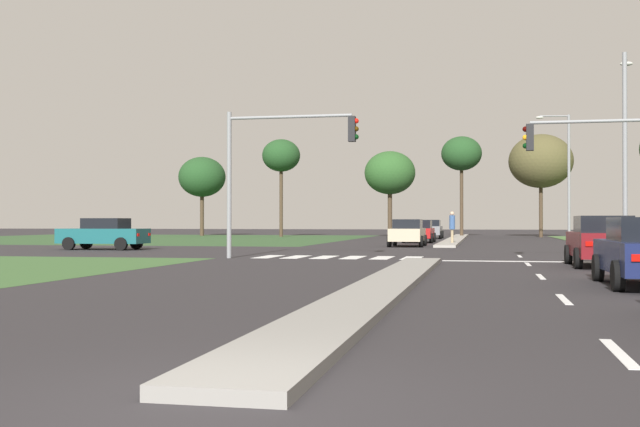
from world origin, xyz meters
name	(u,v)px	position (x,y,z in m)	size (l,w,h in m)	color
ground_plane	(437,253)	(0.00, 30.00, 0.00)	(200.00, 200.00, 0.00)	#282628
grass_verge_far_left	(140,239)	(-25.50, 54.50, 0.00)	(35.00, 35.00, 0.01)	#2D4C28
median_island_near	(385,285)	(0.00, 11.00, 0.07)	(1.20, 22.00, 0.14)	gray
median_island_far	(456,239)	(0.00, 55.00, 0.07)	(1.20, 36.00, 0.14)	gray
lane_dash_near	(619,353)	(3.50, 3.23, 0.01)	(0.14, 2.00, 0.01)	silver
lane_dash_second	(564,299)	(3.50, 9.23, 0.01)	(0.14, 2.00, 0.01)	silver
lane_dash_third	(541,277)	(3.50, 15.23, 0.01)	(0.14, 2.00, 0.01)	silver
lane_dash_fourth	(528,264)	(3.50, 21.23, 0.01)	(0.14, 2.00, 0.01)	silver
lane_dash_fifth	(520,256)	(3.50, 27.23, 0.01)	(0.14, 2.00, 0.01)	silver
stop_bar_near	(534,262)	(3.80, 23.00, 0.01)	(6.40, 0.50, 0.01)	silver
crosswalk_bar_near	(269,257)	(-6.40, 24.80, 0.01)	(0.70, 2.80, 0.01)	silver
crosswalk_bar_second	(296,257)	(-5.25, 24.80, 0.01)	(0.70, 2.80, 0.01)	silver
crosswalk_bar_third	(325,257)	(-4.10, 24.80, 0.01)	(0.70, 2.80, 0.01)	silver
crosswalk_bar_fourth	(353,257)	(-2.95, 24.80, 0.01)	(0.70, 2.80, 0.01)	silver
crosswalk_bar_fifth	(382,258)	(-1.80, 24.80, 0.01)	(0.70, 2.80, 0.01)	silver
crosswalk_bar_sixth	(412,258)	(-0.65, 24.80, 0.01)	(0.70, 2.80, 0.01)	silver
car_maroon_near	(602,241)	(5.73, 20.27, 0.82)	(1.99, 4.43, 1.60)	maroon
car_grey_second	(430,229)	(-2.27, 59.46, 0.79)	(2.09, 4.49, 1.53)	slate
car_teal_sixth	(104,234)	(-16.61, 30.74, 0.80)	(4.40, 1.96, 1.58)	#19565B
car_beige_seventh	(408,233)	(-2.15, 38.88, 0.78)	(1.96, 4.33, 1.53)	#BCAD8E
car_red_eighth	(419,231)	(-2.15, 47.06, 0.76)	(2.01, 4.52, 1.48)	#A31919
traffic_signal_near_left	(276,156)	(-5.72, 23.40, 3.94)	(5.18, 0.32, 5.67)	gray
traffic_signal_near_right	(598,160)	(6.03, 23.40, 3.59)	(4.25, 0.32, 5.22)	gray
street_lamp_second	(625,142)	(8.05, 30.11, 4.85)	(0.72, 1.81, 8.69)	gray
street_lamp_third	(566,170)	(7.81, 52.58, 5.05)	(2.41, 0.64, 9.01)	gray
pedestrian_at_median	(452,224)	(0.21, 42.22, 1.28)	(0.34, 0.34, 1.87)	#9E8966
treeline_near	(202,177)	(-24.81, 67.08, 5.71)	(4.58, 4.58, 7.69)	#423323
treeline_second	(281,156)	(-16.10, 64.21, 7.38)	(3.50, 3.50, 8.94)	#423323
treeline_third	(390,173)	(-6.13, 64.46, 5.73)	(4.54, 4.54, 7.69)	#423323
treeline_fourth	(461,154)	(0.13, 66.00, 7.44)	(3.61, 3.61, 9.04)	#423323
treeline_fifth	(541,161)	(7.02, 66.29, 6.72)	(5.59, 5.59, 9.11)	#423323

